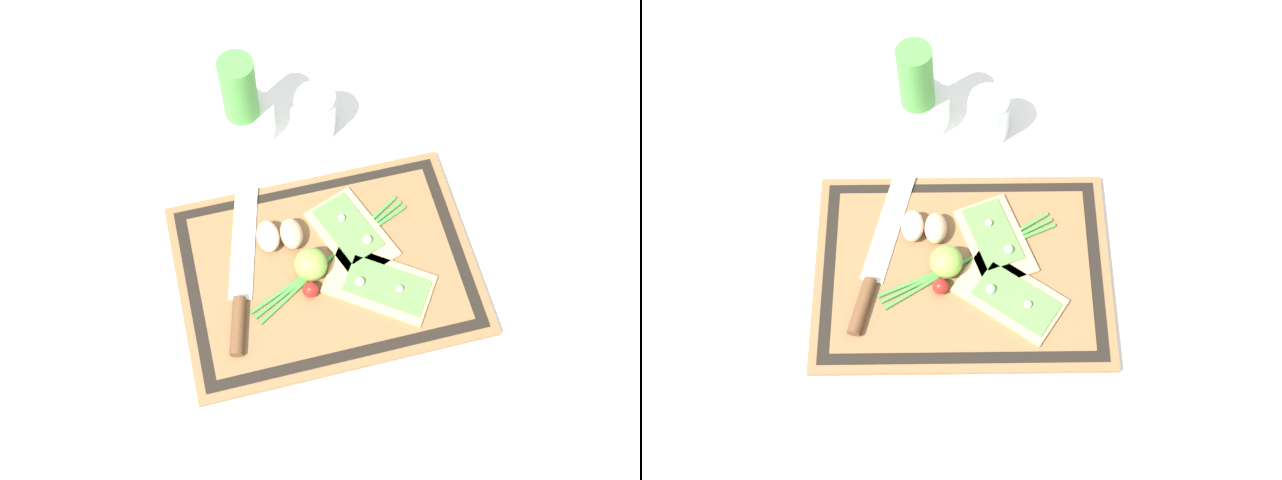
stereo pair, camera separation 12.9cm
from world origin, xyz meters
The scene contains 12 objects.
ground_plane centered at (0.00, 0.00, 0.00)m, with size 6.00×6.00×0.00m, color silver.
cutting_board centered at (0.00, 0.00, 0.01)m, with size 0.51×0.37×0.02m.
pizza_slice_near centered at (0.08, -0.06, 0.02)m, with size 0.20×0.18×0.02m.
pizza_slice_far centered at (0.06, 0.05, 0.02)m, with size 0.15×0.18×0.02m.
knife centered at (-0.15, -0.02, 0.03)m, with size 0.11×0.32×0.02m.
egg_brown centered at (-0.05, 0.07, 0.04)m, with size 0.04×0.06×0.04m, color tan.
egg_pink centered at (-0.09, 0.07, 0.04)m, with size 0.04×0.06×0.04m, color beige.
lime centered at (-0.03, 0.00, 0.05)m, with size 0.06×0.06×0.06m, color #7FB742.
cherry_tomato_red centered at (-0.04, -0.04, 0.03)m, with size 0.03×0.03×0.03m, color red.
scallion_bunch centered at (0.01, 0.01, 0.02)m, with size 0.31×0.18×0.01m.
herb_pot centered at (-0.08, 0.33, 0.07)m, with size 0.12×0.12×0.19m.
sauce_jar centered at (0.05, 0.29, 0.04)m, with size 0.08×0.08×0.10m.
Camera 1 is at (-0.13, -0.50, 1.20)m, focal length 42.00 mm.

